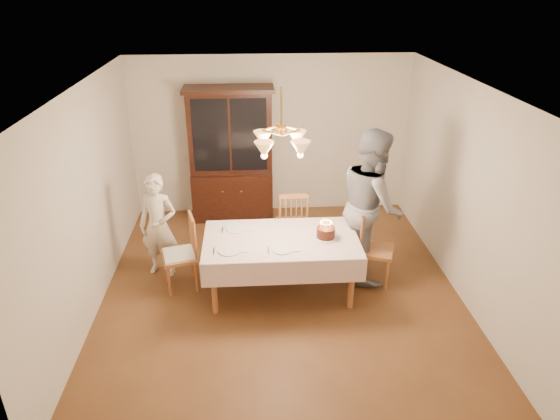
{
  "coord_description": "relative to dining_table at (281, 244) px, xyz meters",
  "views": [
    {
      "loc": [
        -0.37,
        -5.37,
        3.7
      ],
      "look_at": [
        0.0,
        0.2,
        1.05
      ],
      "focal_mm": 32.0,
      "sensor_mm": 36.0,
      "label": 1
    }
  ],
  "objects": [
    {
      "name": "place_setting_near_right",
      "position": [
        0.01,
        -0.29,
        0.08
      ],
      "size": [
        0.38,
        0.23,
        0.02
      ],
      "color": "white",
      "rests_on": "dining_table"
    },
    {
      "name": "chandelier",
      "position": [
        -0.0,
        -0.0,
        1.29
      ],
      "size": [
        0.62,
        0.62,
        0.73
      ],
      "color": "#BF8C3F",
      "rests_on": "ground"
    },
    {
      "name": "chair_right_end",
      "position": [
        1.24,
        0.16,
        -0.24
      ],
      "size": [
        0.54,
        0.56,
        1.0
      ],
      "color": "#97552B",
      "rests_on": "ground"
    },
    {
      "name": "china_hutch",
      "position": [
        -0.65,
        2.25,
        0.36
      ],
      "size": [
        1.38,
        0.54,
        2.16
      ],
      "color": "black",
      "rests_on": "ground"
    },
    {
      "name": "dining_table",
      "position": [
        0.0,
        0.0,
        0.0
      ],
      "size": [
        1.9,
        1.1,
        0.76
      ],
      "color": "#97552B",
      "rests_on": "ground"
    },
    {
      "name": "elderly_woman",
      "position": [
        -1.58,
        0.54,
        0.03
      ],
      "size": [
        0.59,
        0.46,
        1.42
      ],
      "primitive_type": "imported",
      "rotation": [
        0.0,
        0.0,
        -0.25
      ],
      "color": "white",
      "rests_on": "ground"
    },
    {
      "name": "chair_far_side",
      "position": [
        0.22,
        0.97,
        -0.24
      ],
      "size": [
        0.45,
        0.43,
        1.0
      ],
      "color": "#97552B",
      "rests_on": "ground"
    },
    {
      "name": "ground",
      "position": [
        0.0,
        0.0,
        -0.68
      ],
      "size": [
        5.0,
        5.0,
        0.0
      ],
      "primitive_type": "plane",
      "color": "#553118",
      "rests_on": "ground"
    },
    {
      "name": "chair_left_end",
      "position": [
        -1.28,
        0.17,
        -0.23
      ],
      "size": [
        0.52,
        0.53,
        1.0
      ],
      "color": "#97552B",
      "rests_on": "ground"
    },
    {
      "name": "adult_in_grey",
      "position": [
        1.2,
        0.38,
        0.32
      ],
      "size": [
        0.76,
        0.98,
        2.01
      ],
      "primitive_type": "imported",
      "rotation": [
        0.0,
        0.0,
        1.57
      ],
      "color": "slate",
      "rests_on": "ground"
    },
    {
      "name": "place_setting_far_left",
      "position": [
        -0.54,
        0.27,
        0.08
      ],
      "size": [
        0.41,
        0.26,
        0.02
      ],
      "color": "white",
      "rests_on": "dining_table"
    },
    {
      "name": "place_setting_near_left",
      "position": [
        -0.62,
        -0.27,
        0.08
      ],
      "size": [
        0.42,
        0.27,
        0.02
      ],
      "color": "white",
      "rests_on": "dining_table"
    },
    {
      "name": "birthday_cake",
      "position": [
        0.55,
        -0.02,
        0.14
      ],
      "size": [
        0.3,
        0.3,
        0.22
      ],
      "color": "white",
      "rests_on": "dining_table"
    },
    {
      "name": "room_shell",
      "position": [
        0.0,
        0.0,
        0.9
      ],
      "size": [
        5.0,
        5.0,
        5.0
      ],
      "color": "white",
      "rests_on": "ground"
    }
  ]
}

